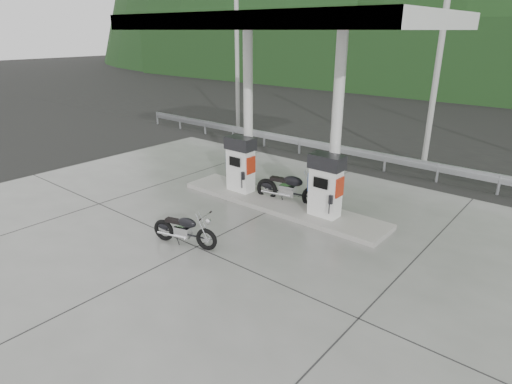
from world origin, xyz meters
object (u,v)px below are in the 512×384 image
Objects in this scene: gas_pump_left at (241,164)px; gas_pump_right at (326,186)px; motorcycle_right at (184,230)px; motorcycle_left at (289,189)px.

gas_pump_left is 1.00× the size of gas_pump_right.
gas_pump_left reaches higher than motorcycle_right.
gas_pump_left is at bearing 94.21° from motorcycle_right.
gas_pump_right reaches higher than motorcycle_left.
motorcycle_left is (-1.47, 0.34, -0.54)m from gas_pump_right.
motorcycle_right is at bearing -107.21° from motorcycle_left.
motorcycle_right is at bearing -70.39° from gas_pump_left.
gas_pump_left is at bearing -179.53° from motorcycle_left.
motorcycle_left is at bearing 11.17° from gas_pump_left.
gas_pump_right is 1.60m from motorcycle_left.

